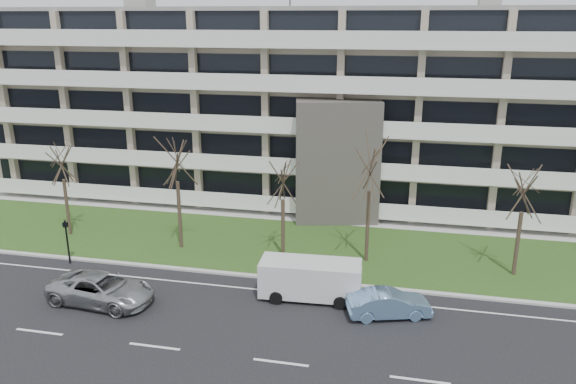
% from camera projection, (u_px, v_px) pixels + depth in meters
% --- Properties ---
extents(ground, '(160.00, 160.00, 0.00)m').
position_uv_depth(ground, '(281.00, 363.00, 24.74)').
color(ground, black).
rests_on(ground, ground).
extents(grass_verge, '(90.00, 10.00, 0.06)m').
position_uv_depth(grass_verge, '(325.00, 248.00, 36.86)').
color(grass_verge, '#274717').
rests_on(grass_verge, ground).
extents(curb, '(90.00, 0.35, 0.12)m').
position_uv_depth(curb, '(312.00, 281.00, 32.18)').
color(curb, '#B2B2AD').
rests_on(curb, ground).
extents(sidewalk, '(90.00, 2.00, 0.08)m').
position_uv_depth(sidewalk, '(336.00, 220.00, 41.99)').
color(sidewalk, '#B2B2AD').
rests_on(sidewalk, ground).
extents(lane_edge_line, '(90.00, 0.12, 0.01)m').
position_uv_depth(lane_edge_line, '(307.00, 294.00, 30.80)').
color(lane_edge_line, white).
rests_on(lane_edge_line, ground).
extents(apartment_building, '(60.50, 15.10, 18.75)m').
position_uv_depth(apartment_building, '(349.00, 105.00, 46.09)').
color(apartment_building, tan).
rests_on(apartment_building, ground).
extents(silver_pickup, '(5.89, 3.12, 1.58)m').
position_uv_depth(silver_pickup, '(101.00, 289.00, 29.72)').
color(silver_pickup, '#A4A6AB').
rests_on(silver_pickup, ground).
extents(blue_sedan, '(4.46, 2.65, 1.39)m').
position_uv_depth(blue_sedan, '(389.00, 304.00, 28.38)').
color(blue_sedan, '#7EABDB').
rests_on(blue_sedan, ground).
extents(white_van, '(5.51, 2.45, 2.10)m').
position_uv_depth(white_van, '(312.00, 276.00, 30.11)').
color(white_van, silver).
rests_on(white_van, ground).
extents(pedestrian_signal, '(0.28, 0.22, 2.83)m').
position_uv_depth(pedestrian_signal, '(67.00, 236.00, 34.17)').
color(pedestrian_signal, black).
rests_on(pedestrian_signal, ground).
extents(tree_1, '(3.60, 3.60, 7.19)m').
position_uv_depth(tree_1, '(61.00, 157.00, 37.60)').
color(tree_1, '#382B21').
rests_on(tree_1, ground).
extents(tree_2, '(4.06, 4.06, 8.12)m').
position_uv_depth(tree_2, '(176.00, 155.00, 35.18)').
color(tree_2, '#382B21').
rests_on(tree_2, ground).
extents(tree_3, '(3.36, 3.36, 6.73)m').
position_uv_depth(tree_3, '(283.00, 177.00, 34.24)').
color(tree_3, '#382B21').
rests_on(tree_3, ground).
extents(tree_4, '(4.10, 4.10, 8.19)m').
position_uv_depth(tree_4, '(370.00, 162.00, 33.11)').
color(tree_4, '#382B21').
rests_on(tree_4, ground).
extents(tree_5, '(3.52, 3.52, 7.04)m').
position_uv_depth(tree_5, '(525.00, 187.00, 31.49)').
color(tree_5, '#382B21').
rests_on(tree_5, ground).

